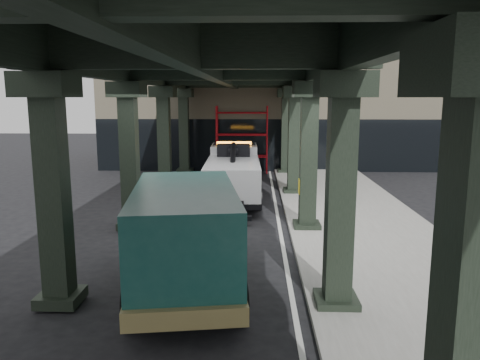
# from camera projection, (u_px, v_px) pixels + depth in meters

# --- Properties ---
(ground) EXTENTS (90.00, 90.00, 0.00)m
(ground) POSITION_uv_depth(u_px,v_px,m) (227.00, 249.00, 14.09)
(ground) COLOR black
(ground) RESTS_ON ground
(sidewalk) EXTENTS (5.00, 40.00, 0.15)m
(sidewalk) POSITION_uv_depth(u_px,v_px,m) (363.00, 229.00, 15.89)
(sidewalk) COLOR gray
(sidewalk) RESTS_ON ground
(lane_stripe) EXTENTS (0.12, 38.00, 0.01)m
(lane_stripe) POSITION_uv_depth(u_px,v_px,m) (280.00, 230.00, 16.00)
(lane_stripe) COLOR silver
(lane_stripe) RESTS_ON ground
(viaduct) EXTENTS (7.40, 32.00, 6.40)m
(viaduct) POSITION_uv_depth(u_px,v_px,m) (218.00, 67.00, 15.12)
(viaduct) COLOR black
(viaduct) RESTS_ON ground
(building) EXTENTS (22.00, 10.00, 8.00)m
(building) POSITION_uv_depth(u_px,v_px,m) (273.00, 105.00, 33.01)
(building) COLOR #C6B793
(building) RESTS_ON ground
(scaffolding) EXTENTS (3.08, 0.88, 4.00)m
(scaffolding) POSITION_uv_depth(u_px,v_px,m) (242.00, 138.00, 28.13)
(scaffolding) COLOR red
(scaffolding) RESTS_ON ground
(tow_truck) EXTENTS (2.51, 7.83, 2.54)m
(tow_truck) POSITION_uv_depth(u_px,v_px,m) (233.00, 171.00, 20.86)
(tow_truck) COLOR black
(tow_truck) RESTS_ON ground
(towed_van) EXTENTS (3.20, 6.40, 2.49)m
(towed_van) POSITION_uv_depth(u_px,v_px,m) (185.00, 233.00, 11.02)
(towed_van) COLOR #12423C
(towed_van) RESTS_ON ground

